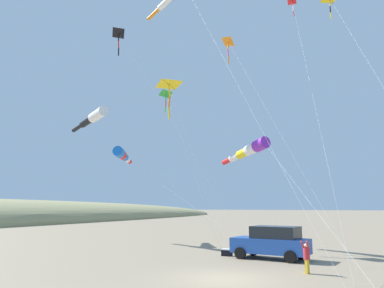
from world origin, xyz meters
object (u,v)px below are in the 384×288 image
at_px(kite_windsock_black_fish_shape, 92,118).
at_px(kite_windsock_purple_drifting, 122,155).
at_px(person_child_green_jacket, 307,256).
at_px(parked_car, 272,242).
at_px(kite_windsock_orange_high_right, 249,150).
at_px(kite_delta_small_distant, 119,34).
at_px(cooler_box, 227,252).
at_px(kite_delta_white_trailing, 166,95).
at_px(kite_delta_green_low_center, 293,2).
at_px(kite_delta_long_streamer_right, 229,42).
at_px(kite_delta_checkered_midright, 169,85).
at_px(kite_delta_striped_overhead, 331,0).

xyz_separation_m(kite_windsock_black_fish_shape, kite_windsock_purple_drifting, (-1.98, -1.90, -3.16)).
bearing_deg(kite_windsock_black_fish_shape, person_child_green_jacket, 159.90).
xyz_separation_m(parked_car, kite_windsock_orange_high_right, (2.56, -4.43, 6.12)).
bearing_deg(parked_car, kite_delta_small_distant, -14.75).
distance_m(cooler_box, kite_windsock_purple_drifting, 14.51).
bearing_deg(kite_windsock_orange_high_right, kite_delta_white_trailing, -7.31).
height_order(kite_windsock_orange_high_right, kite_windsock_purple_drifting, kite_windsock_purple_drifting).
distance_m(person_child_green_jacket, kite_delta_small_distant, 25.60).
relative_size(kite_delta_green_low_center, kite_delta_small_distant, 0.98).
bearing_deg(person_child_green_jacket, kite_delta_long_streamer_right, -55.42).
xyz_separation_m(parked_car, kite_delta_long_streamer_right, (4.86, -6.85, 16.09)).
bearing_deg(kite_delta_long_streamer_right, kite_delta_small_distant, 18.11).
height_order(cooler_box, kite_delta_checkered_midright, kite_delta_checkered_midright).
xyz_separation_m(parked_car, kite_delta_striped_overhead, (-3.86, -2.42, 15.43)).
distance_m(kite_delta_green_low_center, kite_delta_white_trailing, 12.59).
distance_m(kite_delta_green_low_center, kite_windsock_purple_drifting, 18.80).
relative_size(kite_windsock_purple_drifting, kite_delta_white_trailing, 1.19).
xyz_separation_m(person_child_green_jacket, kite_delta_green_low_center, (1.51, -8.66, 17.39)).
relative_size(cooler_box, kite_delta_green_low_center, 0.03).
bearing_deg(person_child_green_jacket, cooler_box, -37.22).
height_order(kite_delta_striped_overhead, kite_delta_white_trailing, kite_delta_striped_overhead).
relative_size(parked_car, kite_delta_green_low_center, 0.24).
bearing_deg(person_child_green_jacket, kite_windsock_black_fish_shape, -20.10).
height_order(person_child_green_jacket, kite_delta_green_low_center, kite_delta_green_low_center).
distance_m(kite_windsock_orange_high_right, kite_delta_long_streamer_right, 10.51).
xyz_separation_m(kite_delta_checkered_midright, kite_windsock_purple_drifting, (6.23, -2.61, -4.83)).
xyz_separation_m(kite_delta_green_low_center, kite_windsock_purple_drifting, (15.48, -0.18, -10.68)).
height_order(kite_windsock_orange_high_right, kite_delta_checkered_midright, kite_delta_checkered_midright).
xyz_separation_m(kite_delta_long_streamer_right, kite_delta_small_distant, (9.44, 3.09, 1.44)).
distance_m(parked_car, kite_delta_long_streamer_right, 18.15).
distance_m(kite_delta_small_distant, kite_windsock_purple_drifting, 11.05).
bearing_deg(kite_delta_small_distant, kite_delta_striped_overhead, 175.77).
bearing_deg(kite_windsock_purple_drifting, kite_delta_white_trailing, -173.54).
bearing_deg(kite_delta_green_low_center, kite_delta_white_trailing, -3.32).
distance_m(person_child_green_jacket, kite_windsock_purple_drifting, 20.29).
distance_m(kite_delta_long_streamer_right, kite_windsock_purple_drifting, 13.66).
bearing_deg(kite_windsock_purple_drifting, cooler_box, 157.73).
bearing_deg(kite_windsock_purple_drifting, kite_windsock_black_fish_shape, 43.77).
distance_m(kite_delta_striped_overhead, kite_delta_white_trailing, 14.91).
relative_size(parked_car, person_child_green_jacket, 3.10).
distance_m(kite_windsock_black_fish_shape, kite_delta_checkered_midright, 8.40).
bearing_deg(kite_delta_long_streamer_right, kite_delta_checkered_midright, 53.45).
xyz_separation_m(person_child_green_jacket, kite_delta_striped_overhead, (-1.32, -6.32, 15.59)).
distance_m(kite_windsock_orange_high_right, kite_delta_white_trailing, 9.55).
bearing_deg(kite_delta_long_streamer_right, kite_delta_striped_overhead, 153.08).
bearing_deg(kite_delta_checkered_midright, kite_delta_white_trailing, -56.48).
xyz_separation_m(kite_delta_green_low_center, kite_delta_long_streamer_right, (5.90, -2.09, -1.14)).
height_order(cooler_box, kite_delta_striped_overhead, kite_delta_striped_overhead).
distance_m(kite_delta_striped_overhead, kite_delta_small_distant, 18.34).
height_order(kite_delta_small_distant, kite_delta_white_trailing, kite_delta_small_distant).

